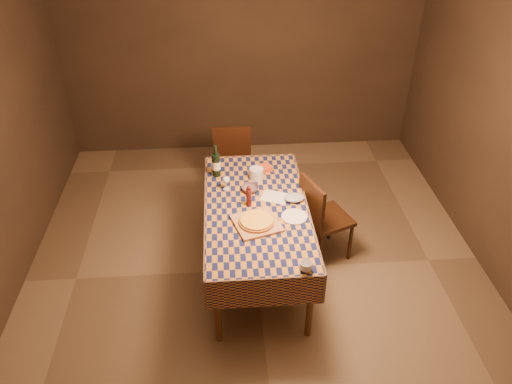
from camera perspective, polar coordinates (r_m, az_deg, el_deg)
room at (r=4.20m, az=0.05°, el=4.66°), size 5.00×5.10×2.70m
dining_table at (r=4.56m, az=0.05°, el=-2.49°), size 0.94×1.84×0.77m
cutting_board at (r=4.31m, az=0.07°, el=-3.59°), size 0.46×0.46×0.02m
pizza at (r=4.29m, az=0.07°, el=-3.32°), size 0.40×0.40×0.03m
pepper_mill at (r=4.48m, az=-0.82°, el=-0.49°), size 0.06×0.06×0.21m
bowl at (r=4.71m, az=-0.70°, el=0.38°), size 0.18×0.18×0.05m
wine_glass at (r=4.71m, az=-3.46°, el=1.33°), size 0.07×0.07×0.14m
wine_bottle at (r=4.90m, az=-4.57°, el=3.16°), size 0.11×0.11×0.34m
deli_tub at (r=4.87m, az=0.04°, el=2.11°), size 0.16×0.16×0.11m
takeout_container at (r=5.02m, az=0.79°, el=2.69°), size 0.21×0.18×0.04m
white_plate at (r=4.40m, az=4.41°, el=-2.84°), size 0.30×0.30×0.01m
tumbler at (r=3.88m, az=5.75°, el=-8.48°), size 0.12×0.12×0.08m
flour_patch at (r=4.64m, az=2.13°, el=-0.57°), size 0.29×0.26×0.00m
flour_bag at (r=4.60m, az=4.38°, el=-0.64°), size 0.21×0.17×0.06m
chair_far at (r=5.80m, az=-2.70°, el=4.34°), size 0.44×0.44×0.93m
chair_right at (r=4.87m, az=7.36°, el=-2.61°), size 0.55×0.55×0.93m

